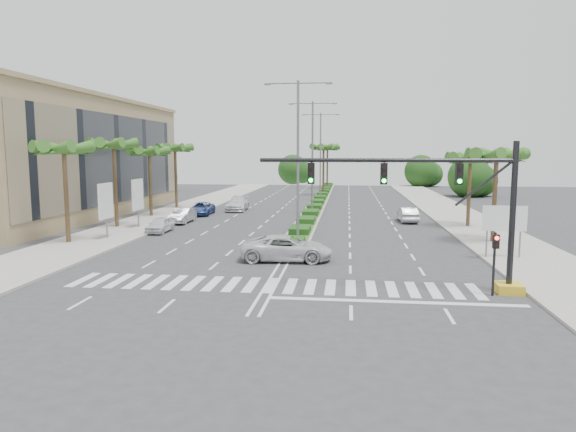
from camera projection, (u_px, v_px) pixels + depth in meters
name	position (u px, v px, depth m)	size (l,w,h in m)	color
ground	(271.00, 286.00, 25.85)	(160.00, 160.00, 0.00)	#333335
footpath_right	(481.00, 230.00, 43.81)	(6.00, 120.00, 0.15)	gray
footpath_left	(140.00, 224.00, 47.30)	(6.00, 120.00, 0.15)	gray
median	(320.00, 201.00, 70.20)	(2.20, 75.00, 0.20)	gray
median_grass	(320.00, 200.00, 70.18)	(1.80, 75.00, 0.04)	#2E521C
building	(62.00, 159.00, 53.73)	(12.00, 36.00, 12.00)	tan
signal_gantry	(463.00, 220.00, 24.36)	(12.60, 1.20, 7.20)	gold
pedestrian_signal	(495.00, 253.00, 23.72)	(0.28, 0.36, 3.00)	black
direction_sign	(504.00, 221.00, 31.87)	(2.70, 0.11, 3.40)	slate
billboard_near	(106.00, 201.00, 38.98)	(0.18, 2.10, 4.35)	slate
billboard_far	(138.00, 195.00, 44.89)	(0.18, 2.10, 4.35)	slate
palm_left_near	(64.00, 152.00, 36.78)	(4.57, 4.68, 7.55)	brown
palm_left_mid	(114.00, 148.00, 44.62)	(4.57, 4.68, 7.95)	brown
palm_left_far	(149.00, 154.00, 52.57)	(4.57, 4.68, 7.35)	brown
palm_left_end	(175.00, 151.00, 60.41)	(4.57, 4.68, 7.75)	brown
palm_right_near	(497.00, 159.00, 37.22)	(4.57, 4.68, 7.05)	brown
palm_right_far	(470.00, 161.00, 45.14)	(4.57, 4.68, 6.75)	brown
palm_median_a	(324.00, 149.00, 79.18)	(4.57, 4.68, 8.05)	brown
palm_median_b	(327.00, 150.00, 93.96)	(4.57, 4.68, 8.05)	brown
streetlight_near	(298.00, 151.00, 38.81)	(5.10, 0.25, 12.00)	slate
streetlight_mid	(312.00, 151.00, 54.58)	(5.10, 0.25, 12.00)	slate
streetlight_far	(320.00, 151.00, 70.35)	(5.10, 0.25, 12.00)	slate
car_parked_a	(160.00, 225.00, 42.90)	(1.52, 3.78, 1.29)	silver
car_parked_b	(183.00, 216.00, 48.77)	(1.48, 4.25, 1.40)	#A9A8AD
car_parked_c	(201.00, 209.00, 55.01)	(2.22, 4.83, 1.34)	#2C4587
car_parked_d	(237.00, 204.00, 59.05)	(2.19, 5.40, 1.57)	silver
car_crossing	(287.00, 248.00, 31.75)	(2.61, 5.66, 1.57)	silver
car_right	(407.00, 215.00, 49.42)	(1.51, 4.34, 1.43)	#ACACB1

